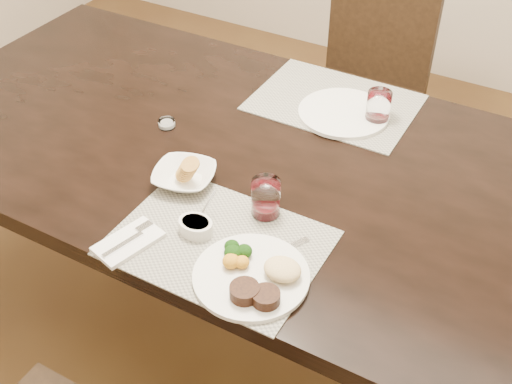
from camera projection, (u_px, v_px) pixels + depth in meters
The scene contains 14 objects.
ground_plane at pixel (248, 328), 2.18m from camera, with size 4.50×4.50×0.00m, color #412714.
dining_table at pixel (246, 174), 1.75m from camera, with size 2.00×1.00×0.75m.
chair_far at pixel (367, 77), 2.48m from camera, with size 0.42×0.42×0.90m.
placemat_near at pixel (218, 243), 1.42m from camera, with size 0.46×0.34×0.00m, color gray.
placemat_far at pixel (334, 102), 1.87m from camera, with size 0.46×0.34×0.00m, color gray.
dinner_plate at pixel (255, 276), 1.33m from camera, with size 0.25×0.25×0.04m.
napkin_fork at pixel (128, 242), 1.42m from camera, with size 0.12×0.17×0.01m.
steak_knife at pixel (269, 270), 1.35m from camera, with size 0.07×0.20×0.01m.
cracker_bowl at pixel (185, 176), 1.57m from camera, with size 0.18×0.18×0.07m.
sauce_ramekin at pixel (196, 226), 1.44m from camera, with size 0.08×0.12×0.06m.
wine_glass_near at pixel (266, 199), 1.47m from camera, with size 0.07×0.07×0.09m.
far_plate at pixel (344, 113), 1.81m from camera, with size 0.26×0.26×0.01m, color silver.
wine_glass_far at pixel (378, 108), 1.77m from camera, with size 0.07×0.07×0.09m.
salt_cellar at pixel (167, 124), 1.77m from camera, with size 0.05×0.05×0.02m.
Camera 1 is at (0.70, -1.18, 1.75)m, focal length 45.00 mm.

